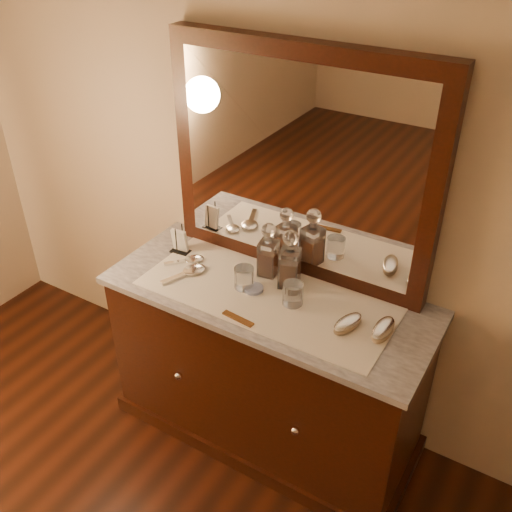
% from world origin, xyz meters
% --- Properties ---
extents(dresser_cabinet, '(1.40, 0.55, 0.82)m').
position_xyz_m(dresser_cabinet, '(0.00, 1.96, 0.41)').
color(dresser_cabinet, black).
rests_on(dresser_cabinet, floor).
extents(dresser_plinth, '(1.46, 0.59, 0.08)m').
position_xyz_m(dresser_plinth, '(0.00, 1.96, 0.04)').
color(dresser_plinth, black).
rests_on(dresser_plinth, floor).
extents(knob_left, '(0.04, 0.04, 0.04)m').
position_xyz_m(knob_left, '(-0.30, 1.67, 0.45)').
color(knob_left, silver).
rests_on(knob_left, dresser_cabinet).
extents(knob_right, '(0.04, 0.04, 0.04)m').
position_xyz_m(knob_right, '(0.30, 1.67, 0.45)').
color(knob_right, silver).
rests_on(knob_right, dresser_cabinet).
extents(marble_top, '(1.44, 0.59, 0.03)m').
position_xyz_m(marble_top, '(0.00, 1.96, 0.83)').
color(marble_top, silver).
rests_on(marble_top, dresser_cabinet).
extents(mirror_frame, '(1.20, 0.08, 1.00)m').
position_xyz_m(mirror_frame, '(0.00, 2.20, 1.35)').
color(mirror_frame, black).
rests_on(mirror_frame, marble_top).
extents(mirror_glass, '(1.06, 0.01, 0.86)m').
position_xyz_m(mirror_glass, '(0.00, 2.17, 1.35)').
color(mirror_glass, white).
rests_on(mirror_glass, marble_top).
extents(lace_runner, '(1.10, 0.45, 0.00)m').
position_xyz_m(lace_runner, '(0.00, 1.94, 0.85)').
color(lace_runner, silver).
rests_on(lace_runner, marble_top).
extents(pin_dish, '(0.11, 0.11, 0.02)m').
position_xyz_m(pin_dish, '(-0.06, 1.94, 0.86)').
color(pin_dish, silver).
rests_on(pin_dish, lace_runner).
extents(comb, '(0.15, 0.04, 0.01)m').
position_xyz_m(comb, '(-0.01, 1.74, 0.86)').
color(comb, brown).
rests_on(comb, lace_runner).
extents(napkin_rack, '(0.10, 0.06, 0.14)m').
position_xyz_m(napkin_rack, '(-0.53, 2.03, 0.91)').
color(napkin_rack, black).
rests_on(napkin_rack, marble_top).
extents(decanter_left, '(0.09, 0.09, 0.26)m').
position_xyz_m(decanter_left, '(-0.07, 2.08, 0.95)').
color(decanter_left, '#8A3C14').
rests_on(decanter_left, lace_runner).
extents(decanter_right, '(0.10, 0.10, 0.28)m').
position_xyz_m(decanter_right, '(0.05, 2.05, 0.96)').
color(decanter_right, '#8A3C14').
rests_on(decanter_right, lace_runner).
extents(brush_near, '(0.10, 0.16, 0.04)m').
position_xyz_m(brush_near, '(0.38, 1.92, 0.88)').
color(brush_near, '#997D5E').
rests_on(brush_near, lace_runner).
extents(brush_far, '(0.07, 0.16, 0.04)m').
position_xyz_m(brush_far, '(0.52, 1.96, 0.88)').
color(brush_far, '#997D5E').
rests_on(brush_far, lace_runner).
extents(hand_mirror_outer, '(0.16, 0.17, 0.02)m').
position_xyz_m(hand_mirror_outer, '(-0.43, 1.98, 0.86)').
color(hand_mirror_outer, silver).
rests_on(hand_mirror_outer, lace_runner).
extents(hand_mirror_inner, '(0.14, 0.23, 0.02)m').
position_xyz_m(hand_mirror_inner, '(-0.38, 1.91, 0.86)').
color(hand_mirror_inner, silver).
rests_on(hand_mirror_inner, lace_runner).
extents(tumblers, '(0.32, 0.09, 0.10)m').
position_xyz_m(tumblers, '(0.01, 1.94, 0.90)').
color(tumblers, white).
rests_on(tumblers, lace_runner).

